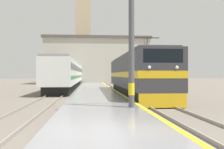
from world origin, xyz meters
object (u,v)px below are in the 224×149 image
at_px(locomotive_train, 135,75).
at_px(catenary_mast, 133,32).
at_px(clock_tower, 83,23).
at_px(passenger_train, 71,74).

height_order(locomotive_train, catenary_mast, catenary_mast).
xyz_separation_m(locomotive_train, clock_tower, (-5.81, 43.48, 13.27)).
xyz_separation_m(passenger_train, catenary_mast, (5.21, -31.34, 2.06)).
height_order(passenger_train, catenary_mast, catenary_mast).
relative_size(catenary_mast, clock_tower, 0.26).
relative_size(locomotive_train, clock_tower, 0.64).
xyz_separation_m(locomotive_train, catenary_mast, (-2.04, -10.95, 2.16)).
distance_m(passenger_train, clock_tower, 26.62).
bearing_deg(passenger_train, locomotive_train, -70.42).
height_order(locomotive_train, passenger_train, locomotive_train).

